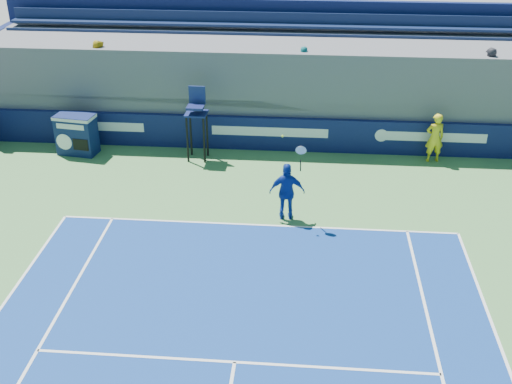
# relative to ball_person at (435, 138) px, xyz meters

# --- Properties ---
(ball_person) EXTENTS (0.67, 0.50, 1.69)m
(ball_person) POSITION_rel_ball_person_xyz_m (0.00, 0.00, 0.00)
(ball_person) COLOR yellow
(ball_person) RESTS_ON apron
(back_hoarding) EXTENTS (20.40, 0.21, 1.20)m
(back_hoarding) POSITION_rel_ball_person_xyz_m (-5.50, 0.48, -0.25)
(back_hoarding) COLOR #0C1445
(back_hoarding) RESTS_ON ground
(match_clock) EXTENTS (1.41, 0.90, 1.40)m
(match_clock) POSITION_rel_ball_person_xyz_m (-12.05, -0.38, -0.11)
(match_clock) COLOR #0E1B4A
(match_clock) RESTS_ON ground
(umpire_chair) EXTENTS (0.72, 0.72, 2.48)m
(umpire_chair) POSITION_rel_ball_person_xyz_m (-7.86, -0.44, 0.67)
(umpire_chair) COLOR black
(umpire_chair) RESTS_ON ground
(tennis_player) EXTENTS (1.00, 0.46, 2.57)m
(tennis_player) POSITION_rel_ball_person_xyz_m (-4.71, -4.27, 0.00)
(tennis_player) COLOR #123198
(tennis_player) RESTS_ON apron
(stadium_seating) EXTENTS (21.00, 4.05, 4.40)m
(stadium_seating) POSITION_rel_ball_person_xyz_m (-5.51, 2.53, 0.98)
(stadium_seating) COLOR #58585D
(stadium_seating) RESTS_ON ground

